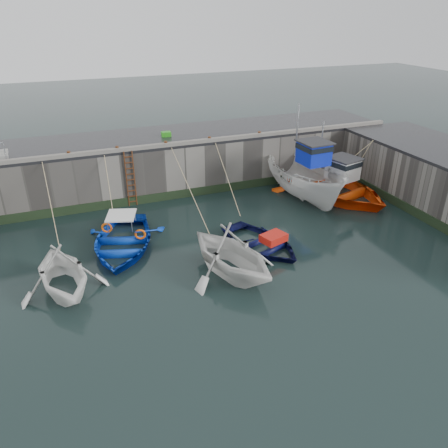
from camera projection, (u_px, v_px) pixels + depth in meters
name	position (u px, v px, depth m)	size (l,w,h in m)	color
ground	(230.00, 293.00, 17.35)	(120.00, 120.00, 0.00)	black
quay_back	(155.00, 163.00, 27.09)	(30.00, 5.00, 3.00)	slate
road_back	(153.00, 138.00, 26.38)	(30.00, 5.00, 0.16)	black
kerb_back	(163.00, 145.00, 24.34)	(30.00, 0.30, 0.20)	slate
algae_back	(167.00, 196.00, 25.53)	(30.00, 0.08, 0.50)	black
algae_right	(421.00, 215.00, 23.19)	(0.08, 15.00, 0.50)	black
ladder	(131.00, 179.00, 24.24)	(0.51, 0.08, 3.20)	#3F1E0F
boat_near_white	(65.00, 290.00, 17.54)	(3.70, 4.29, 2.26)	white
boat_near_white_rope	(59.00, 236.00, 21.66)	(0.04, 5.54, 3.10)	tan
boat_near_blue	(123.00, 247.00, 20.65)	(3.97, 5.56, 1.15)	#0D3EC5
boat_near_blue_rope	(112.00, 216.00, 23.66)	(0.04, 3.42, 3.10)	tan
boat_near_blacktrim	(231.00, 273.00, 18.66)	(4.19, 4.86, 2.56)	silver
boat_near_blacktrim_rope	(191.00, 220.00, 23.30)	(0.04, 6.68, 3.10)	tan
boat_near_navy	(261.00, 246.00, 20.71)	(3.21, 4.50, 0.93)	#090D3E
boat_near_navy_rope	(224.00, 208.00, 24.68)	(0.04, 5.23, 3.10)	tan
boat_far_white	(305.00, 180.00, 25.47)	(2.98, 6.99, 5.64)	silver
boat_far_orange	(333.00, 187.00, 26.15)	(7.06, 8.60, 4.55)	#FD4D0D
fish_crate	(166.00, 134.00, 26.29)	(0.57, 0.40, 0.28)	#299A1C
bollard_a	(69.00, 154.00, 22.79)	(0.18, 0.18, 0.28)	#3F1E0F
bollard_b	(117.00, 149.00, 23.59)	(0.18, 0.18, 0.28)	#3F1E0F
bollard_c	(166.00, 144.00, 24.47)	(0.18, 0.18, 0.28)	#3F1E0F
bollard_d	(209.00, 139.00, 25.31)	(0.18, 0.18, 0.28)	#3F1E0F
bollard_e	(259.00, 134.00, 26.35)	(0.18, 0.18, 0.28)	#3F1E0F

